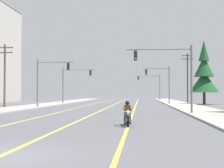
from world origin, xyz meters
name	(u,v)px	position (x,y,z in m)	size (l,w,h in m)	color
ground_plane	(4,155)	(0.00, 0.00, 0.00)	(400.00, 400.00, 0.00)	#515156
lane_stripe_center	(114,105)	(-0.03, 45.00, 0.00)	(0.16, 100.00, 0.01)	yellow
lane_stripe_left	(91,105)	(-3.79, 45.00, 0.00)	(0.16, 100.00, 0.01)	yellow
lane_stripe_right	(136,105)	(3.50, 45.00, 0.00)	(0.16, 100.00, 0.01)	yellow
sidewalk_kerb_right	(184,106)	(10.49, 40.00, 0.07)	(4.40, 110.00, 0.14)	#9E998E
sidewalk_kerb_left	(41,105)	(-10.49, 40.00, 0.07)	(4.40, 110.00, 0.14)	#9E998E
motorcycle_with_rider	(127,116)	(3.45, 9.95, 0.59)	(0.70, 2.19, 1.46)	black
traffic_signal_near_right	(172,68)	(7.03, 21.08, 4.16)	(5.97, 0.37, 6.20)	slate
traffic_signal_near_left	(48,76)	(-7.64, 33.34, 4.09)	(4.82, 0.37, 6.20)	slate
traffic_signal_mid_right	(161,80)	(7.61, 46.49, 4.07)	(4.45, 0.45, 6.20)	slate
traffic_signal_mid_left	(72,80)	(-7.39, 48.27, 4.15)	(5.77, 0.51, 6.20)	slate
traffic_signal_far_right	(152,83)	(6.95, 70.85, 4.16)	(5.93, 0.45, 6.20)	slate
utility_pole_left_near	(5,73)	(-13.14, 32.78, 4.41)	(2.11, 0.26, 8.13)	brown
utility_pole_right_far	(188,76)	(13.14, 56.42, 5.08)	(2.27, 0.26, 9.40)	#4C3828
conifer_tree_right_verge_far	(204,75)	(14.80, 48.44, 4.91)	(4.87, 4.87, 10.72)	#423023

